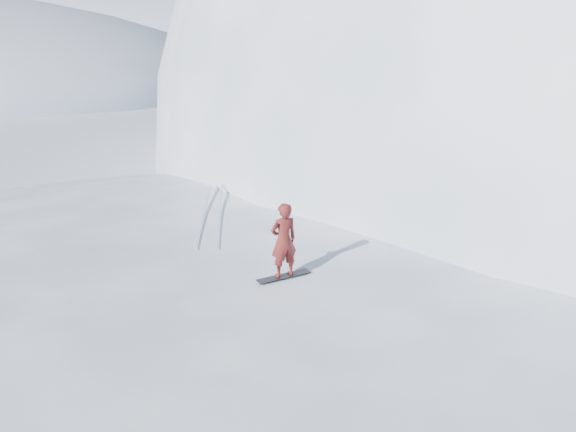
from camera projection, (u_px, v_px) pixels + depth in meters
ground at (175, 391)px, 11.53m from camera, size 400.00×400.00×0.00m
near_ridge at (243, 323)px, 14.25m from camera, size 36.00×28.00×4.80m
peak_shoulder at (451, 174)px, 29.37m from camera, size 28.00×24.00×18.00m
far_ridge_c at (151, 68)px, 118.27m from camera, size 140.00×90.00×36.00m
wind_bumps at (179, 337)px, 13.56m from camera, size 16.00×14.40×1.00m
snowboard at (284, 276)px, 11.59m from camera, size 1.20×0.90×0.02m
snowboarder at (284, 240)px, 11.30m from camera, size 0.75×0.69×1.73m
board_tracks at (212, 210)px, 15.85m from camera, size 1.67×5.92×0.04m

